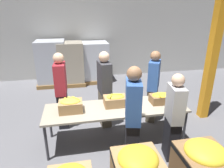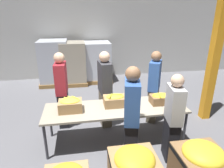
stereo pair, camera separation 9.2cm
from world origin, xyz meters
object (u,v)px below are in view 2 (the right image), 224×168
at_px(banana_box_1, 115,100).
at_px(volunteer_4, 154,87).
at_px(pallet_stack_2, 54,63).
at_px(volunteer_2, 62,91).
at_px(pallet_stack_0, 97,62).
at_px(volunteer_3, 173,119).
at_px(volunteer_0, 105,90).
at_px(support_pillar, 218,37).
at_px(sorting_table, 116,109).
at_px(banana_box_2, 161,98).
at_px(volunteer_1, 131,118).
at_px(pallet_stack_1, 73,64).
at_px(banana_box_0, 70,105).

xyz_separation_m(banana_box_1, volunteer_4, (1.03, 0.58, -0.02)).
bearing_deg(pallet_stack_2, volunteer_2, -81.04).
bearing_deg(pallet_stack_0, volunteer_3, -79.27).
xyz_separation_m(banana_box_1, volunteer_0, (-0.13, 0.58, -0.01)).
bearing_deg(volunteer_4, support_pillar, 114.12).
xyz_separation_m(volunteer_0, volunteer_2, (-0.95, 0.13, -0.01)).
distance_m(sorting_table, banana_box_2, 0.96).
relative_size(volunteer_2, volunteer_4, 1.01).
height_order(volunteer_1, pallet_stack_2, volunteer_1).
xyz_separation_m(volunteer_4, pallet_stack_2, (-2.57, 3.08, -0.07)).
height_order(volunteer_0, volunteer_2, volunteer_0).
xyz_separation_m(volunteer_3, pallet_stack_0, (-0.85, 4.51, -0.07)).
distance_m(volunteer_4, pallet_stack_2, 4.01).
relative_size(volunteer_3, volunteer_4, 0.94).
bearing_deg(volunteer_3, banana_box_2, 4.08).
distance_m(volunteer_1, support_pillar, 2.79).
height_order(pallet_stack_1, pallet_stack_2, pallet_stack_2).
bearing_deg(volunteer_3, sorting_table, 62.30).
height_order(volunteer_0, pallet_stack_2, volunteer_0).
distance_m(support_pillar, pallet_stack_2, 5.20).
bearing_deg(pallet_stack_0, banana_box_1, -90.28).
height_order(banana_box_2, volunteer_0, volunteer_0).
bearing_deg(banana_box_2, banana_box_0, -179.21).
distance_m(banana_box_1, volunteer_0, 0.59).
xyz_separation_m(sorting_table, banana_box_2, (0.94, 0.03, 0.15)).
distance_m(sorting_table, volunteer_0, 0.70).
xyz_separation_m(sorting_table, pallet_stack_2, (-1.54, 3.75, 0.07)).
relative_size(volunteer_2, support_pillar, 0.43).
relative_size(banana_box_2, volunteer_0, 0.25).
bearing_deg(pallet_stack_1, volunteer_2, -94.13).
height_order(banana_box_1, volunteer_1, volunteer_1).
distance_m(banana_box_0, volunteer_3, 1.87).
xyz_separation_m(volunteer_1, pallet_stack_0, (-0.11, 4.50, -0.15)).
bearing_deg(pallet_stack_1, volunteer_1, -76.96).
height_order(banana_box_1, pallet_stack_0, pallet_stack_0).
distance_m(volunteer_4, pallet_stack_0, 3.33).
height_order(banana_box_2, volunteer_2, volunteer_2).
relative_size(volunteer_2, pallet_stack_0, 1.18).
relative_size(sorting_table, volunteer_3, 1.73).
distance_m(volunteer_1, volunteer_3, 0.75).
relative_size(banana_box_0, volunteer_0, 0.25).
bearing_deg(sorting_table, volunteer_3, -37.23).
distance_m(banana_box_0, volunteer_4, 2.02).
distance_m(volunteer_2, volunteer_3, 2.44).
bearing_deg(pallet_stack_1, pallet_stack_0, 12.09).
bearing_deg(pallet_stack_0, pallet_stack_2, -176.80).
xyz_separation_m(banana_box_2, volunteer_1, (-0.81, -0.70, 0.01)).
bearing_deg(volunteer_2, volunteer_0, 84.28).
height_order(volunteer_0, pallet_stack_1, volunteer_0).
bearing_deg(volunteer_4, pallet_stack_1, -118.38).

